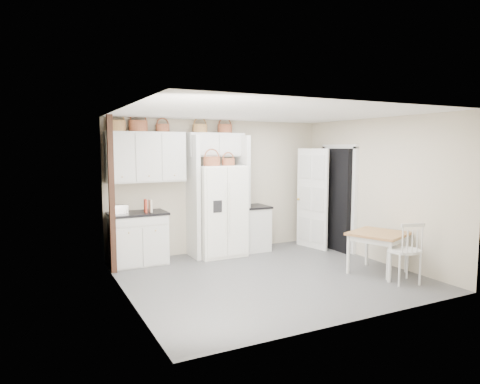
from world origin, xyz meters
TOP-DOWN VIEW (x-y plane):
  - floor at (0.00, 0.00)m, footprint 4.50×4.50m
  - ceiling at (0.00, 0.00)m, footprint 4.50×4.50m
  - wall_back at (0.00, 2.00)m, footprint 4.50×0.00m
  - wall_left at (-2.25, 0.00)m, footprint 0.00×4.00m
  - wall_right at (2.25, 0.00)m, footprint 0.00×4.00m
  - refrigerator at (-0.15, 1.64)m, footprint 0.90×0.72m
  - base_cab_left at (-1.71, 1.70)m, footprint 0.96×0.61m
  - base_cab_right at (0.64, 1.70)m, footprint 0.49×0.59m
  - dining_table at (1.70, -0.63)m, footprint 1.06×1.06m
  - windsor_chair at (1.68, -1.19)m, footprint 0.59×0.56m
  - counter_left at (-1.71, 1.70)m, footprint 1.00×0.65m
  - counter_right at (0.64, 1.70)m, footprint 0.53×0.63m
  - toaster at (-2.00, 1.64)m, footprint 0.23×0.14m
  - cookbook_red at (-1.58, 1.62)m, footprint 0.04×0.16m
  - cookbook_cream at (-1.49, 1.62)m, footprint 0.04×0.15m
  - basket_upper_a at (-2.01, 1.83)m, footprint 0.33×0.33m
  - basket_upper_b at (-1.62, 1.83)m, footprint 0.33×0.33m
  - basket_upper_c at (-1.18, 1.83)m, footprint 0.25×0.25m
  - basket_bridge_a at (-0.46, 1.83)m, footprint 0.28×0.28m
  - basket_bridge_b at (0.06, 1.83)m, footprint 0.29×0.29m
  - basket_fridge_a at (-0.34, 1.54)m, footprint 0.32×0.32m
  - basket_fridge_b at (-0.01, 1.54)m, footprint 0.25×0.25m
  - upper_cabinet at (-1.50, 1.83)m, footprint 1.40×0.34m
  - bridge_cabinet at (-0.15, 1.83)m, footprint 1.12×0.34m
  - fridge_panel_left at (-0.66, 1.70)m, footprint 0.08×0.60m
  - fridge_panel_right at (0.36, 1.70)m, footprint 0.08×0.60m
  - trim_post at (-2.20, 1.35)m, footprint 0.09×0.09m
  - doorway_void at (2.16, 1.00)m, footprint 0.18×0.85m
  - door_slab at (1.80, 1.33)m, footprint 0.21×0.79m

SIDE VIEW (x-z plane):
  - floor at x=0.00m, z-range 0.00..0.00m
  - dining_table at x=1.70m, z-range 0.00..0.68m
  - base_cab_right at x=0.64m, z-range 0.00..0.87m
  - base_cab_left at x=-1.71m, z-range 0.00..0.89m
  - windsor_chair at x=1.68m, z-range 0.00..1.00m
  - refrigerator at x=-0.15m, z-range 0.00..1.73m
  - counter_right at x=0.64m, z-range 0.87..0.91m
  - counter_left at x=-1.71m, z-range 0.89..0.93m
  - toaster at x=-2.00m, z-range 0.93..1.09m
  - doorway_void at x=2.16m, z-range 0.00..2.05m
  - door_slab at x=1.80m, z-range 0.00..2.05m
  - cookbook_cream at x=-1.49m, z-range 0.93..1.15m
  - cookbook_red at x=-1.58m, z-range 0.93..1.16m
  - fridge_panel_left at x=-0.66m, z-range 0.00..2.30m
  - fridge_panel_right at x=0.36m, z-range 0.00..2.30m
  - wall_back at x=0.00m, z-range -0.95..3.55m
  - wall_left at x=-2.25m, z-range -0.70..3.30m
  - wall_right at x=2.25m, z-range -0.70..3.30m
  - trim_post at x=-2.20m, z-range 0.00..2.60m
  - basket_fridge_b at x=-0.01m, z-range 1.73..1.87m
  - basket_fridge_a at x=-0.34m, z-range 1.73..1.90m
  - upper_cabinet at x=-1.50m, z-range 1.45..2.35m
  - bridge_cabinet at x=-0.15m, z-range 1.90..2.35m
  - basket_upper_c at x=-1.18m, z-range 2.35..2.49m
  - basket_bridge_a at x=-0.46m, z-range 2.35..2.51m
  - basket_bridge_b at x=0.06m, z-range 2.35..2.52m
  - basket_upper_a at x=-2.01m, z-range 2.35..2.54m
  - basket_upper_b at x=-1.62m, z-range 2.35..2.54m
  - ceiling at x=0.00m, z-range 2.60..2.60m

